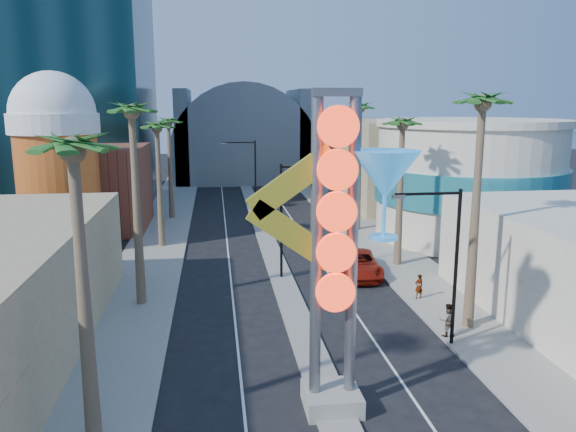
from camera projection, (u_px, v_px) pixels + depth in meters
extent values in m
cube|color=gray|center=(162.00, 233.00, 52.38)|extent=(5.00, 100.00, 0.15)
cube|color=gray|center=(360.00, 227.00, 54.81)|extent=(5.00, 100.00, 0.15)
cube|color=gray|center=(260.00, 223.00, 56.51)|extent=(1.60, 84.00, 0.15)
cube|color=brown|center=(93.00, 188.00, 53.69)|extent=(10.00, 10.00, 8.00)
cube|color=tan|center=(386.00, 162.00, 67.29)|extent=(10.00, 20.00, 10.00)
cylinder|color=#CD591B|center=(59.00, 191.00, 45.59)|extent=(6.40, 6.40, 10.00)
cylinder|color=white|center=(54.00, 123.00, 44.52)|extent=(7.00, 7.00, 1.60)
sphere|color=white|center=(53.00, 113.00, 44.36)|extent=(6.60, 6.60, 6.60)
cylinder|color=beige|center=(468.00, 183.00, 50.05)|extent=(16.00, 16.00, 10.00)
cylinder|color=teal|center=(468.00, 183.00, 50.05)|extent=(16.60, 16.60, 3.00)
cylinder|color=beige|center=(472.00, 123.00, 49.00)|extent=(16.60, 16.60, 0.60)
cylinder|color=slate|center=(242.00, 154.00, 88.77)|extent=(22.00, 16.00, 22.00)
cube|color=slate|center=(184.00, 136.00, 87.03)|extent=(2.00, 16.00, 14.00)
cube|color=slate|center=(299.00, 135.00, 89.32)|extent=(2.00, 16.00, 14.00)
cube|color=gray|center=(332.00, 399.00, 22.43)|extent=(2.20, 2.20, 0.80)
cylinder|color=slate|center=(316.00, 252.00, 21.13)|extent=(0.44, 0.44, 12.00)
cylinder|color=slate|center=(352.00, 251.00, 21.31)|extent=(0.44, 0.44, 12.00)
cube|color=slate|center=(337.00, 92.00, 20.05)|extent=(1.80, 0.50, 0.30)
cylinder|color=#FF3516|center=(338.00, 126.00, 19.95)|extent=(1.50, 0.25, 1.50)
cylinder|color=#FF3516|center=(338.00, 170.00, 20.26)|extent=(1.50, 0.25, 1.50)
cylinder|color=#FF3516|center=(337.00, 212.00, 20.56)|extent=(1.50, 0.25, 1.50)
cylinder|color=#FF3516|center=(336.00, 253.00, 20.87)|extent=(1.50, 0.25, 1.50)
cylinder|color=#FF3516|center=(335.00, 292.00, 21.18)|extent=(1.50, 0.25, 1.50)
cube|color=gold|center=(292.00, 182.00, 20.48)|extent=(3.47, 0.25, 2.80)
cube|color=gold|center=(292.00, 235.00, 20.88)|extent=(3.47, 0.25, 2.80)
cone|color=#237DC8|center=(385.00, 175.00, 20.89)|extent=(2.60, 2.60, 1.80)
cylinder|color=#237DC8|center=(384.00, 217.00, 21.21)|extent=(0.16, 0.16, 1.60)
cylinder|color=#237DC8|center=(383.00, 237.00, 21.37)|extent=(1.10, 1.10, 0.12)
cylinder|color=black|center=(281.00, 223.00, 38.24)|extent=(0.18, 0.18, 8.00)
cube|color=black|center=(308.00, 167.00, 37.71)|extent=(3.60, 0.12, 0.12)
cube|color=slate|center=(331.00, 168.00, 37.94)|extent=(0.60, 0.25, 0.18)
cylinder|color=black|center=(255.00, 177.00, 61.56)|extent=(0.18, 0.18, 8.00)
cube|color=black|center=(238.00, 142.00, 60.58)|extent=(3.60, 0.12, 0.12)
cube|color=slate|center=(224.00, 144.00, 60.39)|extent=(0.60, 0.25, 0.18)
cylinder|color=black|center=(456.00, 270.00, 27.50)|extent=(0.18, 0.18, 8.00)
cube|color=black|center=(428.00, 194.00, 26.53)|extent=(3.24, 0.12, 0.12)
cube|color=slate|center=(399.00, 196.00, 26.37)|extent=(0.60, 0.25, 0.18)
cylinder|color=brown|center=(84.00, 303.00, 19.35)|extent=(0.40, 0.40, 10.50)
sphere|color=#1B531C|center=(73.00, 150.00, 18.31)|extent=(2.40, 2.40, 2.40)
cylinder|color=brown|center=(137.00, 212.00, 32.86)|extent=(0.40, 0.40, 11.50)
sphere|color=#1B531C|center=(131.00, 112.00, 31.72)|extent=(2.40, 2.40, 2.40)
cylinder|color=brown|center=(160.00, 189.00, 46.61)|extent=(0.40, 0.40, 10.00)
sphere|color=#1B531C|center=(157.00, 128.00, 45.62)|extent=(2.40, 2.40, 2.40)
cylinder|color=brown|center=(170.00, 171.00, 58.27)|extent=(0.40, 0.40, 10.00)
sphere|color=#1B531C|center=(168.00, 123.00, 57.28)|extent=(2.40, 2.40, 2.40)
cylinder|color=brown|center=(475.00, 220.00, 29.27)|extent=(0.40, 0.40, 12.00)
sphere|color=#1B531C|center=(483.00, 103.00, 28.08)|extent=(2.40, 2.40, 2.40)
cylinder|color=brown|center=(400.00, 197.00, 41.08)|extent=(0.40, 0.40, 10.50)
sphere|color=#1B531C|center=(403.00, 124.00, 40.04)|extent=(2.40, 2.40, 2.40)
cylinder|color=brown|center=(359.00, 171.00, 52.64)|extent=(0.40, 0.40, 11.50)
sphere|color=#1B531C|center=(360.00, 108.00, 51.50)|extent=(2.40, 2.40, 2.40)
imported|color=maroon|center=(358.00, 264.00, 39.60)|extent=(3.40, 6.43, 1.72)
imported|color=gray|center=(419.00, 286.00, 34.53)|extent=(0.64, 0.50, 1.55)
imported|color=gray|center=(447.00, 320.00, 28.93)|extent=(0.88, 0.69, 1.76)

